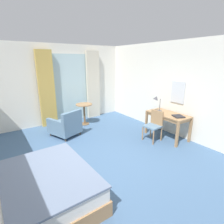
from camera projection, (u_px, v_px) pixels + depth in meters
ground at (99, 165)px, 4.02m from camera, size 6.15×7.02×0.10m
wall_back at (50, 85)px, 6.17m from camera, size 5.75×0.12×2.78m
wall_right at (181, 90)px, 5.15m from camera, size 0.12×6.62×2.78m
balcony_glass_door at (71, 88)px, 6.54m from camera, size 1.34×0.02×2.44m
curtain_panel_left at (47, 89)px, 5.96m from camera, size 0.53×0.10×2.56m
curtain_panel_right at (93, 85)px, 6.93m from camera, size 0.53×0.10×2.56m
bed at (21, 196)px, 2.64m from camera, size 2.06×1.77×1.12m
writing_desk at (168, 117)px, 5.16m from camera, size 0.65×1.22×0.74m
desk_chair at (154, 124)px, 5.04m from camera, size 0.44×0.45×0.85m
desk_lamp at (157, 100)px, 5.23m from camera, size 0.32×0.20×0.51m
closed_book at (178, 116)px, 4.84m from camera, size 0.35×0.37×0.03m
armchair_by_window at (66, 125)px, 5.36m from camera, size 0.94×0.99×0.81m
round_cafe_table at (84, 110)px, 6.27m from camera, size 0.57×0.57×0.75m
wall_mirror at (178, 92)px, 5.16m from camera, size 0.02×0.44×0.62m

